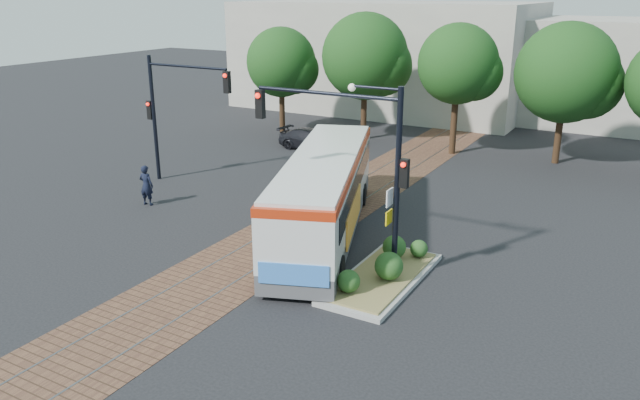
{
  "coord_description": "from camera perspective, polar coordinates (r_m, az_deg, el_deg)",
  "views": [
    {
      "loc": [
        12.03,
        -17.76,
        8.88
      ],
      "look_at": [
        1.4,
        0.94,
        1.6
      ],
      "focal_mm": 35.0,
      "sensor_mm": 36.0,
      "label": 1
    }
  ],
  "objects": [
    {
      "name": "signal_pole_left",
      "position": [
        30.24,
        -13.5,
        8.64
      ],
      "size": [
        4.99,
        0.34,
        6.0
      ],
      "color": "black",
      "rests_on": "ground"
    },
    {
      "name": "trackbed",
      "position": [
        26.4,
        0.64,
        -0.95
      ],
      "size": [
        3.6,
        40.0,
        0.02
      ],
      "color": "brown",
      "rests_on": "ground"
    },
    {
      "name": "officer",
      "position": [
        27.86,
        -15.6,
        1.31
      ],
      "size": [
        0.7,
        0.51,
        1.77
      ],
      "primitive_type": "imported",
      "rotation": [
        0.0,
        0.0,
        3.29
      ],
      "color": "black",
      "rests_on": "ground"
    },
    {
      "name": "warehouses",
      "position": [
        48.44,
        14.76,
        12.09
      ],
      "size": [
        40.0,
        13.0,
        8.0
      ],
      "color": "#ADA899",
      "rests_on": "ground"
    },
    {
      "name": "parked_car",
      "position": [
        36.44,
        -0.76,
        5.55
      ],
      "size": [
        4.2,
        1.92,
        1.19
      ],
      "primitive_type": "imported",
      "rotation": [
        0.0,
        0.0,
        1.51
      ],
      "color": "black",
      "rests_on": "ground"
    },
    {
      "name": "tree_row",
      "position": [
        36.08,
        12.24,
        11.87
      ],
      "size": [
        26.4,
        5.6,
        7.67
      ],
      "color": "#382314",
      "rests_on": "ground"
    },
    {
      "name": "ground",
      "position": [
        23.22,
        -4.16,
        -3.84
      ],
      "size": [
        120.0,
        120.0,
        0.0
      ],
      "primitive_type": "plane",
      "color": "black",
      "rests_on": "ground"
    },
    {
      "name": "city_bus",
      "position": [
        23.34,
        0.37,
        0.83
      ],
      "size": [
        6.32,
        11.63,
        3.08
      ],
      "rotation": [
        0.0,
        0.0,
        0.36
      ],
      "color": "#4C4C4F",
      "rests_on": "ground"
    },
    {
      "name": "traffic_island",
      "position": [
        20.23,
        5.9,
        -6.41
      ],
      "size": [
        2.2,
        5.2,
        1.13
      ],
      "color": "gray",
      "rests_on": "ground"
    },
    {
      "name": "signal_pole_main",
      "position": [
        19.4,
        3.79,
        4.57
      ],
      "size": [
        5.49,
        0.46,
        6.0
      ],
      "color": "black",
      "rests_on": "ground"
    }
  ]
}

